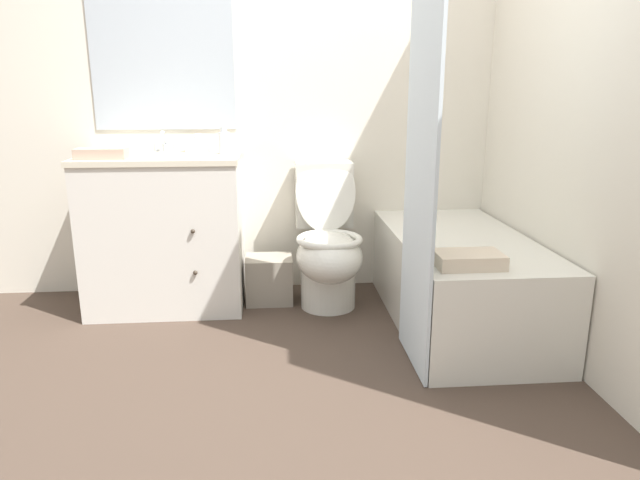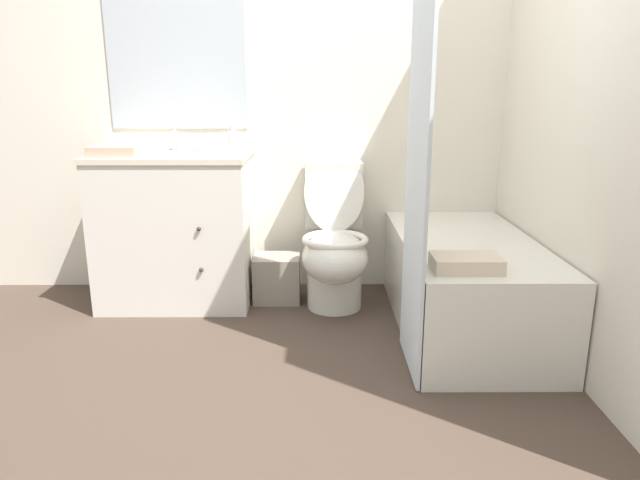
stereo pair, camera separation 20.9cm
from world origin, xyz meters
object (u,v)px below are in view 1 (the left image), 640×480
(bathtub, at_px, (459,280))
(soap_dispenser, at_px, (224,142))
(vanity_cabinet, at_px, (166,230))
(toilet, at_px, (328,246))
(bath_towel_folded, at_px, (469,260))
(wastebasket, at_px, (269,279))
(tissue_box, at_px, (198,145))
(sink_faucet, at_px, (166,145))
(hand_towel_folded, at_px, (102,154))

(bathtub, height_order, soap_dispenser, soap_dispenser)
(vanity_cabinet, height_order, toilet, toilet)
(bathtub, distance_m, soap_dispenser, 1.49)
(bathtub, distance_m, bath_towel_folded, 0.59)
(vanity_cabinet, xyz_separation_m, soap_dispenser, (0.35, 0.02, 0.49))
(wastebasket, height_order, soap_dispenser, soap_dispenser)
(tissue_box, bearing_deg, bath_towel_folded, -39.98)
(toilet, xyz_separation_m, wastebasket, (-0.34, 0.08, -0.22))
(vanity_cabinet, bearing_deg, tissue_box, 37.85)
(vanity_cabinet, bearing_deg, wastebasket, -0.17)
(soap_dispenser, bearing_deg, sink_faucet, 154.65)
(toilet, relative_size, wastebasket, 3.22)
(sink_faucet, xyz_separation_m, toilet, (0.92, -0.27, -0.55))
(bath_towel_folded, bearing_deg, sink_faucet, 142.94)
(vanity_cabinet, xyz_separation_m, tissue_box, (0.19, 0.15, 0.47))
(wastebasket, bearing_deg, hand_towel_folded, -169.36)
(toilet, relative_size, tissue_box, 6.30)
(toilet, bearing_deg, bathtub, -26.08)
(sink_faucet, bearing_deg, tissue_box, -11.45)
(sink_faucet, distance_m, bathtub, 1.83)
(sink_faucet, distance_m, soap_dispenser, 0.39)
(wastebasket, distance_m, bath_towel_folded, 1.32)
(toilet, bearing_deg, tissue_box, 162.70)
(vanity_cabinet, distance_m, tissue_box, 0.53)
(wastebasket, xyz_separation_m, tissue_box, (-0.39, 0.15, 0.78))
(vanity_cabinet, bearing_deg, bath_towel_folded, -32.07)
(tissue_box, relative_size, soap_dispenser, 0.93)
(tissue_box, relative_size, bath_towel_folded, 0.48)
(vanity_cabinet, height_order, bathtub, vanity_cabinet)
(wastebasket, height_order, tissue_box, tissue_box)
(hand_towel_folded, relative_size, bath_towel_folded, 0.89)
(soap_dispenser, bearing_deg, bath_towel_folded, -40.16)
(wastebasket, bearing_deg, bath_towel_folded, -46.15)
(tissue_box, relative_size, hand_towel_folded, 0.54)
(wastebasket, bearing_deg, tissue_box, 158.95)
(wastebasket, bearing_deg, toilet, -12.81)
(toilet, relative_size, bathtub, 0.65)
(vanity_cabinet, distance_m, bathtub, 1.66)
(vanity_cabinet, relative_size, toilet, 1.00)
(tissue_box, height_order, soap_dispenser, soap_dispenser)
(toilet, bearing_deg, sink_faucet, 163.88)
(sink_faucet, height_order, toilet, sink_faucet)
(wastebasket, xyz_separation_m, soap_dispenser, (-0.23, 0.02, 0.81))
(toilet, height_order, wastebasket, toilet)
(sink_faucet, bearing_deg, soap_dispenser, -25.35)
(vanity_cabinet, relative_size, soap_dispenser, 5.87)
(toilet, bearing_deg, soap_dispenser, 170.02)
(hand_towel_folded, xyz_separation_m, bath_towel_folded, (1.73, -0.75, -0.39))
(vanity_cabinet, bearing_deg, toilet, -4.91)
(bathtub, bearing_deg, tissue_box, 158.35)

